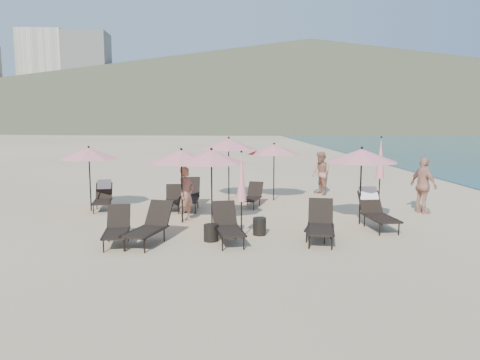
{
  "coord_description": "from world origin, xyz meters",
  "views": [
    {
      "loc": [
        -1.83,
        -12.59,
        3.24
      ],
      "look_at": [
        -1.02,
        3.5,
        1.1
      ],
      "focal_mm": 35.0,
      "sensor_mm": 36.0,
      "label": 1
    }
  ],
  "objects_px": {
    "lounger_0": "(117,228)",
    "umbrella_open_5": "(89,153)",
    "lounger_6": "(103,196)",
    "umbrella_open_2": "(362,156)",
    "umbrella_open_0": "(181,157)",
    "lounger_5": "(376,210)",
    "lounger_8": "(189,195)",
    "lounger_3": "(321,223)",
    "umbrella_open_3": "(229,144)",
    "lounger_4": "(319,222)",
    "beachgoer_b": "(321,173)",
    "side_table_0": "(211,233)",
    "lounger_7": "(174,199)",
    "umbrella_open_4": "(274,149)",
    "side_table_1": "(260,226)",
    "umbrella_closed_0": "(241,178)",
    "beachgoer_a": "(186,194)",
    "umbrella_open_1": "(211,157)",
    "lounger_9": "(252,196)",
    "beachgoer_c": "(424,186)",
    "lounger_2": "(228,225)",
    "umbrella_closed_1": "(380,159)",
    "lounger_1": "(150,225)"
  },
  "relations": [
    {
      "from": "lounger_6",
      "to": "lounger_8",
      "type": "height_order",
      "value": "lounger_8"
    },
    {
      "from": "lounger_2",
      "to": "beachgoer_c",
      "type": "xyz_separation_m",
      "value": [
        6.75,
        3.41,
        0.5
      ]
    },
    {
      "from": "beachgoer_a",
      "to": "lounger_5",
      "type": "bearing_deg",
      "value": -66.75
    },
    {
      "from": "umbrella_closed_1",
      "to": "beachgoer_a",
      "type": "relative_size",
      "value": 1.51
    },
    {
      "from": "umbrella_open_4",
      "to": "side_table_1",
      "type": "relative_size",
      "value": 4.69
    },
    {
      "from": "umbrella_open_0",
      "to": "side_table_0",
      "type": "distance_m",
      "value": 3.05
    },
    {
      "from": "umbrella_open_3",
      "to": "beachgoer_a",
      "type": "height_order",
      "value": "umbrella_open_3"
    },
    {
      "from": "lounger_8",
      "to": "lounger_3",
      "type": "bearing_deg",
      "value": -48.88
    },
    {
      "from": "lounger_8",
      "to": "lounger_1",
      "type": "bearing_deg",
      "value": -97.21
    },
    {
      "from": "lounger_4",
      "to": "beachgoer_c",
      "type": "bearing_deg",
      "value": 53.75
    },
    {
      "from": "umbrella_open_0",
      "to": "umbrella_open_1",
      "type": "distance_m",
      "value": 0.98
    },
    {
      "from": "lounger_8",
      "to": "beachgoer_c",
      "type": "distance_m",
      "value": 8.12
    },
    {
      "from": "lounger_4",
      "to": "beachgoer_a",
      "type": "xyz_separation_m",
      "value": [
        -3.75,
        2.16,
        0.46
      ]
    },
    {
      "from": "lounger_8",
      "to": "umbrella_open_4",
      "type": "relative_size",
      "value": 0.82
    },
    {
      "from": "lounger_9",
      "to": "lounger_3",
      "type": "bearing_deg",
      "value": -55.23
    },
    {
      "from": "side_table_1",
      "to": "lounger_6",
      "type": "bearing_deg",
      "value": 142.71
    },
    {
      "from": "lounger_1",
      "to": "lounger_7",
      "type": "relative_size",
      "value": 1.26
    },
    {
      "from": "lounger_2",
      "to": "beachgoer_a",
      "type": "relative_size",
      "value": 1.03
    },
    {
      "from": "lounger_9",
      "to": "umbrella_open_3",
      "type": "bearing_deg",
      "value": 140.17
    },
    {
      "from": "umbrella_closed_0",
      "to": "beachgoer_c",
      "type": "distance_m",
      "value": 7.08
    },
    {
      "from": "lounger_6",
      "to": "umbrella_open_2",
      "type": "bearing_deg",
      "value": -25.69
    },
    {
      "from": "lounger_5",
      "to": "umbrella_closed_0",
      "type": "height_order",
      "value": "umbrella_closed_0"
    },
    {
      "from": "umbrella_closed_0",
      "to": "beachgoer_a",
      "type": "bearing_deg",
      "value": 126.17
    },
    {
      "from": "umbrella_open_3",
      "to": "beachgoer_b",
      "type": "distance_m",
      "value": 4.3
    },
    {
      "from": "lounger_0",
      "to": "side_table_0",
      "type": "distance_m",
      "value": 2.44
    },
    {
      "from": "beachgoer_b",
      "to": "beachgoer_a",
      "type": "bearing_deg",
      "value": -67.09
    },
    {
      "from": "umbrella_open_5",
      "to": "lounger_4",
      "type": "bearing_deg",
      "value": -28.98
    },
    {
      "from": "umbrella_open_2",
      "to": "umbrella_open_3",
      "type": "bearing_deg",
      "value": 131.47
    },
    {
      "from": "lounger_6",
      "to": "umbrella_open_3",
      "type": "xyz_separation_m",
      "value": [
        4.54,
        1.62,
        1.76
      ]
    },
    {
      "from": "lounger_3",
      "to": "umbrella_open_0",
      "type": "height_order",
      "value": "umbrella_open_0"
    },
    {
      "from": "lounger_7",
      "to": "lounger_8",
      "type": "height_order",
      "value": "lounger_8"
    },
    {
      "from": "lounger_6",
      "to": "umbrella_closed_0",
      "type": "distance_m",
      "value": 6.51
    },
    {
      "from": "lounger_6",
      "to": "lounger_4",
      "type": "bearing_deg",
      "value": -39.29
    },
    {
      "from": "umbrella_open_1",
      "to": "umbrella_open_3",
      "type": "height_order",
      "value": "umbrella_open_3"
    },
    {
      "from": "lounger_5",
      "to": "beachgoer_c",
      "type": "xyz_separation_m",
      "value": [
        2.32,
        2.02,
        0.42
      ]
    },
    {
      "from": "lounger_9",
      "to": "lounger_6",
      "type": "bearing_deg",
      "value": -158.42
    },
    {
      "from": "lounger_0",
      "to": "umbrella_open_5",
      "type": "bearing_deg",
      "value": 106.51
    },
    {
      "from": "umbrella_open_4",
      "to": "beachgoer_a",
      "type": "height_order",
      "value": "umbrella_open_4"
    },
    {
      "from": "lounger_4",
      "to": "umbrella_open_3",
      "type": "xyz_separation_m",
      "value": [
        -2.31,
        5.89,
        1.83
      ]
    },
    {
      "from": "lounger_5",
      "to": "umbrella_closed_0",
      "type": "relative_size",
      "value": 0.78
    },
    {
      "from": "lounger_5",
      "to": "umbrella_open_3",
      "type": "relative_size",
      "value": 0.74
    },
    {
      "from": "lounger_0",
      "to": "lounger_9",
      "type": "bearing_deg",
      "value": 46.35
    },
    {
      "from": "lounger_5",
      "to": "lounger_7",
      "type": "relative_size",
      "value": 1.25
    },
    {
      "from": "lounger_6",
      "to": "umbrella_open_2",
      "type": "distance_m",
      "value": 9.04
    },
    {
      "from": "umbrella_open_0",
      "to": "lounger_5",
      "type": "bearing_deg",
      "value": -9.63
    },
    {
      "from": "lounger_2",
      "to": "umbrella_open_0",
      "type": "height_order",
      "value": "umbrella_open_0"
    },
    {
      "from": "lounger_6",
      "to": "side_table_1",
      "type": "bearing_deg",
      "value": -44.66
    },
    {
      "from": "lounger_5",
      "to": "lounger_7",
      "type": "bearing_deg",
      "value": 149.49
    },
    {
      "from": "umbrella_closed_1",
      "to": "lounger_6",
      "type": "bearing_deg",
      "value": 177.36
    },
    {
      "from": "umbrella_closed_0",
      "to": "lounger_6",
      "type": "bearing_deg",
      "value": 137.53
    }
  ]
}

